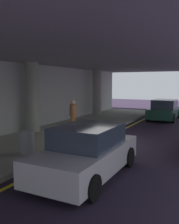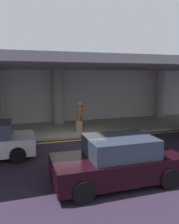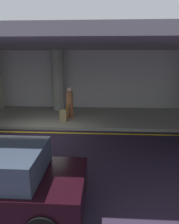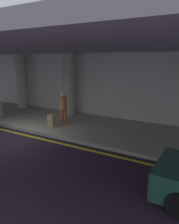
# 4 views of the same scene
# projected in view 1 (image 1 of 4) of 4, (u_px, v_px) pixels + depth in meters

# --- Properties ---
(ground_plane) EXTENTS (60.00, 60.00, 0.00)m
(ground_plane) POSITION_uv_depth(u_px,v_px,m) (112.00, 143.00, 11.41)
(ground_plane) COLOR black
(sidewalk) EXTENTS (26.00, 4.20, 0.15)m
(sidewalk) POSITION_uv_depth(u_px,v_px,m) (55.00, 135.00, 12.80)
(sidewalk) COLOR gray
(sidewalk) RESTS_ON ground
(lane_stripe_yellow) EXTENTS (26.00, 0.14, 0.01)m
(lane_stripe_yellow) POSITION_uv_depth(u_px,v_px,m) (99.00, 142.00, 11.70)
(lane_stripe_yellow) COLOR yellow
(lane_stripe_yellow) RESTS_ON ground
(support_column_center) EXTENTS (0.72, 0.72, 3.65)m
(support_column_center) POSITION_uv_depth(u_px,v_px,m) (32.00, 97.00, 13.22)
(support_column_center) COLOR gray
(support_column_center) RESTS_ON sidewalk
(support_column_right_mid) EXTENTS (0.72, 0.72, 3.65)m
(support_column_right_mid) POSITION_uv_depth(u_px,v_px,m) (97.00, 92.00, 20.30)
(support_column_right_mid) COLOR gray
(support_column_right_mid) RESTS_ON sidewalk
(ceiling_overhang) EXTENTS (28.00, 13.20, 0.30)m
(ceiling_overhang) POSITION_uv_depth(u_px,v_px,m) (63.00, 58.00, 12.12)
(ceiling_overhang) COLOR gray
(ceiling_overhang) RESTS_ON support_column_far_left
(terminal_back_wall) EXTENTS (26.00, 0.30, 3.80)m
(terminal_back_wall) POSITION_uv_depth(u_px,v_px,m) (21.00, 98.00, 13.60)
(terminal_back_wall) COLOR #B7B6B0
(terminal_back_wall) RESTS_ON ground
(car_dark_green) EXTENTS (4.10, 1.92, 1.50)m
(car_dark_green) POSITION_uv_depth(u_px,v_px,m) (164.00, 110.00, 18.70)
(car_dark_green) COLOR #1A4032
(car_dark_green) RESTS_ON ground
(car_silver) EXTENTS (4.10, 1.92, 1.50)m
(car_silver) POSITION_uv_depth(u_px,v_px,m) (87.00, 152.00, 7.38)
(car_silver) COLOR #BDB9BF
(car_silver) RESTS_ON ground
(traveler_with_luggage) EXTENTS (0.38, 0.38, 1.68)m
(traveler_with_luggage) POSITION_uv_depth(u_px,v_px,m) (73.00, 114.00, 13.33)
(traveler_with_luggage) COLOR brown
(traveler_with_luggage) RESTS_ON sidewalk
(suitcase_upright_primary) EXTENTS (0.36, 0.22, 0.90)m
(suitcase_upright_primary) POSITION_uv_depth(u_px,v_px,m) (82.00, 127.00, 12.89)
(suitcase_upright_primary) COLOR #8B7A51
(suitcase_upright_primary) RESTS_ON sidewalk
(trash_bin_steel) EXTENTS (0.56, 0.56, 0.85)m
(trash_bin_steel) POSITION_uv_depth(u_px,v_px,m) (27.00, 142.00, 9.25)
(trash_bin_steel) COLOR gray
(trash_bin_steel) RESTS_ON sidewalk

